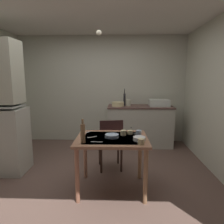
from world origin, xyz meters
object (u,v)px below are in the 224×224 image
chair_far_side (111,143)px  glass_bottle (83,133)px  hand_pump (124,98)px  dining_table (112,145)px  mixing_bowl_counter (118,104)px  mug_tall (130,132)px  serving_bowl_wide (139,139)px  sink_basin (159,103)px

chair_far_side → glass_bottle: (-0.31, -0.87, 0.42)m
hand_pump → dining_table: hand_pump is taller
hand_pump → dining_table: bearing=-96.1°
mixing_bowl_counter → mug_tall: (0.19, -1.75, -0.18)m
serving_bowl_wide → mug_tall: (-0.11, 0.30, 0.00)m
mixing_bowl_counter → glass_bottle: size_ratio=0.88×
mixing_bowl_counter → chair_far_side: 1.40m
hand_pump → serving_bowl_wide: hand_pump is taller
sink_basin → dining_table: (-1.00, -1.98, -0.35)m
sink_basin → serving_bowl_wide: sink_basin is taller
chair_far_side → mug_tall: chair_far_side is taller
hand_pump → mug_tall: 1.87m
mixing_bowl_counter → mug_tall: bearing=-83.7°
mixing_bowl_counter → dining_table: bearing=-91.9°
chair_far_side → serving_bowl_wide: chair_far_side is taller
mixing_bowl_counter → sink_basin: bearing=3.1°
serving_bowl_wide → glass_bottle: glass_bottle is taller
hand_pump → glass_bottle: bearing=-104.1°
chair_far_side → hand_pump: bearing=79.4°
sink_basin → mug_tall: size_ratio=5.95×
sink_basin → hand_pump: size_ratio=1.13×
sink_basin → serving_bowl_wide: bearing=-106.9°
hand_pump → chair_far_side: hand_pump is taller
serving_bowl_wide → glass_bottle: bearing=-170.1°
chair_far_side → sink_basin: bearing=52.2°
glass_bottle → mug_tall: bearing=34.6°
hand_pump → sink_basin: bearing=-3.3°
chair_far_side → mug_tall: size_ratio=12.09×
glass_bottle → hand_pump: bearing=75.9°
dining_table → mug_tall: (0.26, 0.18, 0.14)m
mug_tall → serving_bowl_wide: bearing=-70.4°
dining_table → hand_pump: bearing=83.9°
mixing_bowl_counter → chair_far_side: bearing=-94.8°
sink_basin → mug_tall: sink_basin is taller
chair_far_side → mug_tall: bearing=-56.0°
mug_tall → glass_bottle: bearing=-145.4°
sink_basin → chair_far_side: 1.79m
mixing_bowl_counter → chair_far_side: mixing_bowl_counter is taller
sink_basin → chair_far_side: (-1.05, -1.35, -0.53)m
chair_far_side → serving_bowl_wide: size_ratio=5.49×
dining_table → mug_tall: bearing=34.1°
mug_tall → hand_pump: bearing=91.4°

